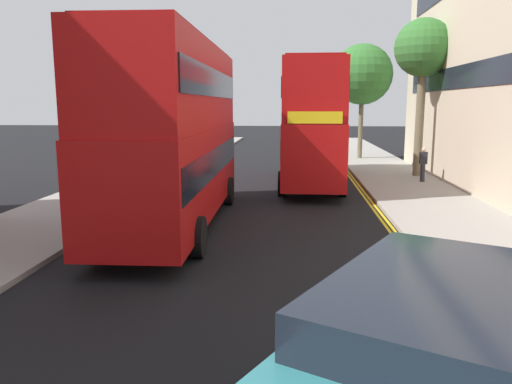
# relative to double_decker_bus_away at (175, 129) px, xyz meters

# --- Properties ---
(sidewalk_right) EXTENTS (4.00, 80.00, 0.14)m
(sidewalk_right) POSITION_rel_double_decker_bus_away_xyz_m (8.81, 0.96, -2.96)
(sidewalk_right) COLOR #9E9991
(sidewalk_right) RESTS_ON ground
(sidewalk_left) EXTENTS (4.00, 80.00, 0.14)m
(sidewalk_left) POSITION_rel_double_decker_bus_away_xyz_m (-4.19, 0.96, -2.96)
(sidewalk_left) COLOR #9E9991
(sidewalk_left) RESTS_ON ground
(kerb_line_outer) EXTENTS (0.10, 56.00, 0.01)m
(kerb_line_outer) POSITION_rel_double_decker_bus_away_xyz_m (6.71, -1.04, -3.03)
(kerb_line_outer) COLOR yellow
(kerb_line_outer) RESTS_ON ground
(kerb_line_inner) EXTENTS (0.10, 56.00, 0.01)m
(kerb_line_inner) POSITION_rel_double_decker_bus_away_xyz_m (6.55, -1.04, -3.03)
(kerb_line_inner) COLOR yellow
(kerb_line_inner) RESTS_ON ground
(double_decker_bus_away) EXTENTS (2.95, 10.85, 5.64)m
(double_decker_bus_away) POSITION_rel_double_decker_bus_away_xyz_m (0.00, 0.00, 0.00)
(double_decker_bus_away) COLOR #B20F0F
(double_decker_bus_away) RESTS_ON ground
(double_decker_bus_oncoming) EXTENTS (2.83, 10.82, 5.64)m
(double_decker_bus_oncoming) POSITION_rel_double_decker_bus_away_xyz_m (4.40, 8.76, 0.00)
(double_decker_bus_oncoming) COLOR #B20F0F
(double_decker_bus_oncoming) RESTS_ON ground
(pedestrian_far) EXTENTS (0.34, 0.22, 1.62)m
(pedestrian_far) POSITION_rel_double_decker_bus_away_xyz_m (9.74, 8.95, -2.04)
(pedestrian_far) COLOR #2D2D38
(pedestrian_far) RESTS_ON sidewalk_right
(street_tree_near) EXTENTS (2.87, 2.87, 7.85)m
(street_tree_near) POSITION_rel_double_decker_bus_away_xyz_m (9.97, 11.07, 3.37)
(street_tree_near) COLOR #6B6047
(street_tree_near) RESTS_ON sidewalk_right
(street_tree_mid) EXTENTS (4.02, 4.02, 7.62)m
(street_tree_mid) POSITION_rel_double_decker_bus_away_xyz_m (8.09, 19.57, 2.70)
(street_tree_mid) COLOR #6B6047
(street_tree_mid) RESTS_ON sidewalk_right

